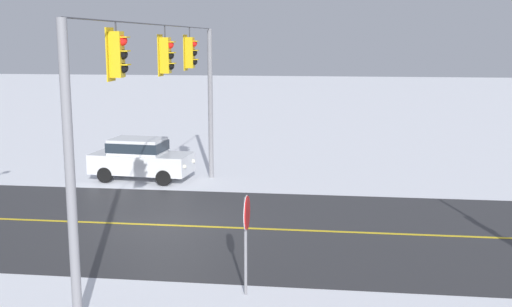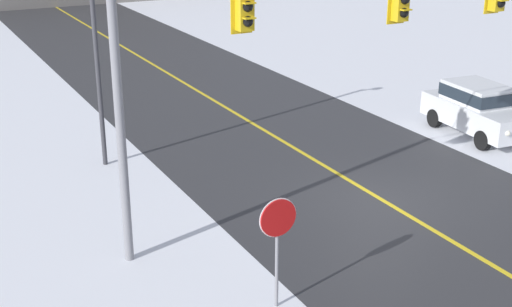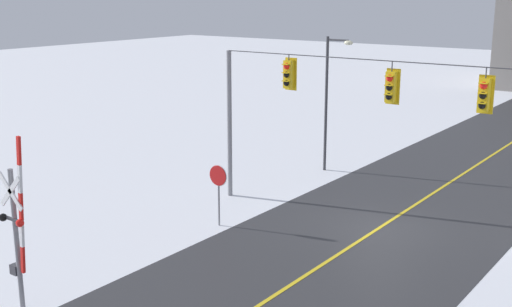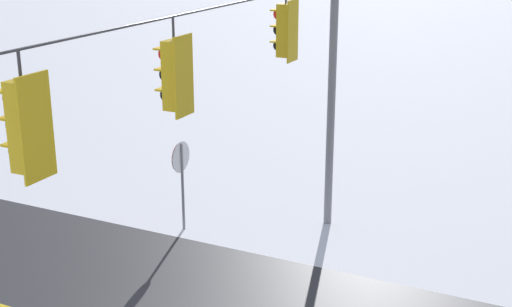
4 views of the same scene
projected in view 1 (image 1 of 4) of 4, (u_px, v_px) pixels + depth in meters
The scene contains 4 objects.
ground_plane at pixel (168, 225), 19.64m from camera, with size 160.00×160.00×0.00m, color white.
signal_span at pixel (164, 90), 18.80m from camera, with size 14.20×0.47×6.22m.
stop_sign at pixel (247, 223), 14.04m from camera, with size 0.80×0.09×2.35m.
parked_car_white at pixel (140, 157), 25.85m from camera, with size 2.13×4.32×1.74m.
Camera 1 is at (-18.40, -5.13, 5.81)m, focal length 43.72 mm.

